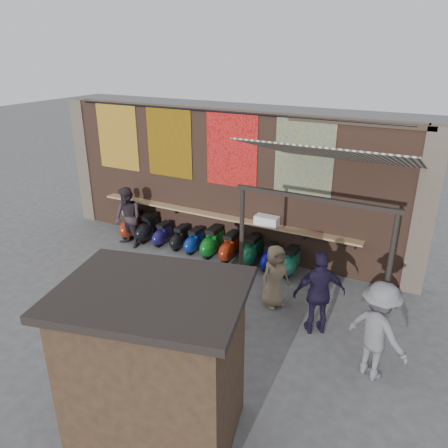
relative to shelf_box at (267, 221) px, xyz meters
name	(u,v)px	position (x,y,z in m)	size (l,w,h in m)	color
ground	(175,288)	(-1.46, -2.30, -1.25)	(70.00, 70.00, 0.00)	#474749
brick_wall	(225,182)	(-1.46, 0.40, 0.75)	(10.00, 0.40, 4.00)	brown
pier_left	(87,161)	(-6.66, 0.40, 0.75)	(0.50, 0.50, 4.00)	#4C4238
pier_right	(425,213)	(3.74, 0.40, 0.75)	(0.50, 0.50, 4.00)	#4C4238
eating_counter	(219,216)	(-1.46, 0.03, -0.15)	(8.00, 0.32, 0.05)	#9E7A51
shelf_box	(267,221)	(0.00, 0.00, 0.00)	(0.64, 0.33, 0.25)	white
tapestry_redgold	(118,137)	(-5.06, 0.18, 1.75)	(1.50, 0.02, 2.00)	maroon
tapestry_sun	(169,143)	(-3.16, 0.18, 1.75)	(1.50, 0.02, 2.00)	#C7860B
tapestry_orange	(232,150)	(-1.16, 0.18, 1.75)	(1.50, 0.02, 2.00)	red
tapestry_multi	(304,158)	(0.84, 0.18, 1.75)	(1.50, 0.02, 2.00)	navy
hang_rail	(221,112)	(-1.46, 0.17, 2.73)	(0.06, 0.06, 9.50)	black
scooter_stool_0	(133,225)	(-4.32, -0.30, -0.84)	(0.39, 0.87, 0.83)	maroon
scooter_stool_1	(148,228)	(-3.76, -0.28, -0.84)	(0.39, 0.87, 0.82)	black
scooter_stool_2	(163,234)	(-3.20, -0.32, -0.92)	(0.32, 0.71, 0.67)	#18144C
scooter_stool_3	(180,238)	(-2.59, -0.30, -0.92)	(0.32, 0.71, 0.67)	black
scooter_stool_4	(195,241)	(-2.09, -0.31, -0.91)	(0.33, 0.73, 0.69)	navy
scooter_stool_5	(213,242)	(-1.51, -0.27, -0.84)	(0.39, 0.87, 0.82)	#0C5717
scooter_stool_6	(230,247)	(-0.94, -0.28, -0.86)	(0.37, 0.82, 0.78)	maroon
scooter_stool_7	(252,251)	(-0.30, -0.27, -0.85)	(0.38, 0.85, 0.81)	#105430
scooter_stool_8	(270,257)	(0.23, -0.26, -0.91)	(0.32, 0.71, 0.67)	#0D1088
scooter_stool_9	(291,262)	(0.84, -0.30, -0.89)	(0.34, 0.76, 0.73)	#1B6E56
diner_left	(129,213)	(-4.47, -0.30, -0.47)	(0.57, 0.37, 1.56)	#96ABDA
diner_right	(128,218)	(-3.99, -0.90, -0.34)	(0.88, 0.69, 1.82)	#2B2227
shopper_navy	(319,293)	(2.16, -2.39, -0.34)	(1.07, 0.45, 1.83)	black
shopper_grey	(378,331)	(3.44, -3.19, -0.31)	(1.22, 0.70, 1.88)	slate
shopper_tan	(275,276)	(1.00, -1.88, -0.50)	(0.73, 0.48, 1.50)	#836E53
market_stall	(156,370)	(0.81, -6.07, -0.03)	(2.26, 1.70, 2.45)	black
stall_roof	(151,293)	(0.81, -6.07, 1.26)	(2.53, 1.95, 0.12)	black
stall_sign	(175,305)	(0.60, -5.21, 0.52)	(1.20, 0.04, 0.50)	gold
stall_shelf	(178,350)	(0.60, -5.21, -0.36)	(1.88, 0.10, 0.06)	#473321
awning_canvas	(339,155)	(2.04, -1.40, 2.30)	(3.20, 3.40, 0.03)	beige
awning_ledger	(358,123)	(2.04, 0.19, 2.70)	(3.30, 0.08, 0.12)	#33261C
awning_header	(314,199)	(2.04, -2.90, 1.83)	(3.00, 0.08, 0.08)	black
awning_post_left	(241,259)	(0.64, -2.90, 0.30)	(0.09, 0.09, 3.10)	black
awning_post_right	(385,293)	(3.44, -2.90, 0.30)	(0.09, 0.09, 3.10)	black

